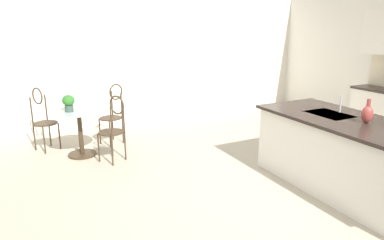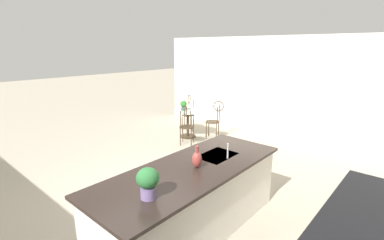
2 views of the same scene
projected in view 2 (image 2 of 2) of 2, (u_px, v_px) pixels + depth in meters
The scene contains 11 objects.
ground_plane at pixel (165, 199), 4.56m from camera, with size 40.00×40.00×0.00m, color #B2A893.
wall_left_window at pixel (281, 89), 7.31m from camera, with size 0.12×7.80×2.70m, color silver.
kitchen_island at pixel (192, 199), 3.68m from camera, with size 2.80×1.06×0.92m.
bistro_table at pixel (188, 121), 7.59m from camera, with size 0.80×0.80×0.74m.
chair_near_window at pixel (186, 123), 6.93m from camera, with size 0.52×0.52×1.04m.
chair_by_island at pixel (188, 111), 8.29m from camera, with size 0.52×0.51×1.04m.
chair_toward_desk at pixel (215, 118), 7.44m from camera, with size 0.50×0.52×1.04m.
sink_faucet at pixel (228, 151), 3.82m from camera, with size 0.02×0.02×0.22m, color #B2B5BA.
potted_plant_on_table at pixel (183, 105), 7.55m from camera, with size 0.18×0.18×0.26m.
potted_plant_counter_far at pixel (148, 181), 2.80m from camera, with size 0.23×0.23×0.33m.
vase_on_counter at pixel (197, 159), 3.54m from camera, with size 0.13×0.13×0.29m.
Camera 2 is at (2.77, 3.02, 2.42)m, focal length 25.98 mm.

